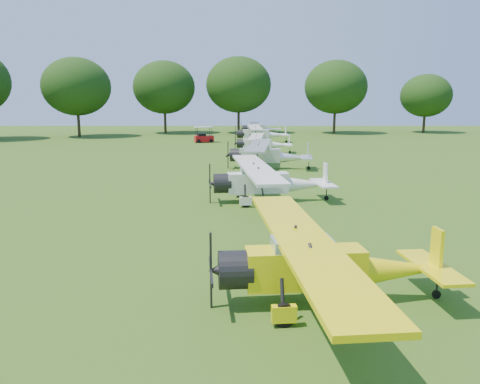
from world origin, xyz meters
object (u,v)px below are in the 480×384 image
object	(u,v)px
aircraft_5	(261,142)
aircraft_7	(260,127)
aircraft_4	(267,153)
aircraft_2	(323,261)
golf_cart	(203,137)
aircraft_6	(260,132)
aircraft_3	(267,179)

from	to	relation	value
aircraft_5	aircraft_7	bearing A→B (deg)	92.89
aircraft_4	aircraft_5	bearing A→B (deg)	95.64
aircraft_2	golf_cart	bearing A→B (deg)	92.84
aircraft_4	aircraft_7	world-z (taller)	aircraft_4
aircraft_2	golf_cart	xyz separation A→B (m)	(-7.46, 50.87, -0.57)
aircraft_4	golf_cart	world-z (taller)	aircraft_4
aircraft_6	aircraft_3	bearing A→B (deg)	-92.59
aircraft_3	aircraft_5	world-z (taller)	aircraft_3
aircraft_2	aircraft_7	xyz separation A→B (m)	(0.64, 64.76, -0.06)
aircraft_5	aircraft_7	distance (m)	26.25
aircraft_2	aircraft_5	size ratio (longest dim) A/B	1.10
aircraft_2	aircraft_6	world-z (taller)	aircraft_6
aircraft_3	golf_cart	size ratio (longest dim) A/B	4.09
aircraft_5	aircraft_6	bearing A→B (deg)	93.17
aircraft_5	aircraft_7	world-z (taller)	aircraft_7
aircraft_4	aircraft_5	xyz separation A→B (m)	(0.08, 12.08, -0.15)
aircraft_2	aircraft_3	distance (m)	13.56
aircraft_3	aircraft_5	xyz separation A→B (m)	(0.73, 24.98, -0.14)
aircraft_3	aircraft_4	size ratio (longest dim) A/B	0.99
aircraft_4	aircraft_3	bearing A→B (deg)	-86.89
aircraft_7	golf_cart	distance (m)	16.09
golf_cart	aircraft_6	bearing A→B (deg)	-14.83
aircraft_2	aircraft_3	bearing A→B (deg)	88.15
aircraft_4	aircraft_7	distance (m)	38.33
aircraft_7	aircraft_5	bearing A→B (deg)	-93.71
aircraft_5	aircraft_3	bearing A→B (deg)	-87.09
aircraft_3	golf_cart	bearing A→B (deg)	93.40
aircraft_4	golf_cart	size ratio (longest dim) A/B	4.12
aircraft_2	aircraft_7	size ratio (longest dim) A/B	1.06
aircraft_3	aircraft_4	world-z (taller)	aircraft_4
aircraft_7	golf_cart	bearing A→B (deg)	-122.27
aircraft_3	aircraft_7	bearing A→B (deg)	81.69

